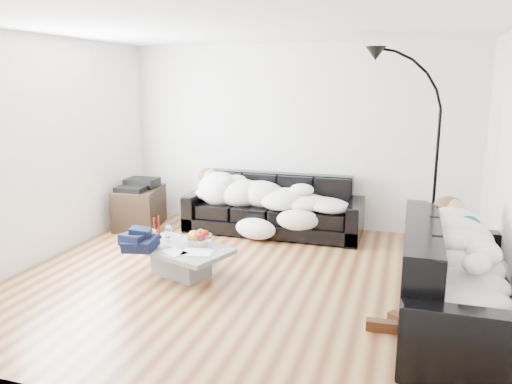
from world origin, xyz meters
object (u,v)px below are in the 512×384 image
(coffee_table, at_px, (181,261))
(fruit_bowl, at_px, (200,237))
(wine_glass_a, at_px, (169,233))
(floor_lamp, at_px, (436,169))
(shoes, at_px, (392,323))
(sofa_back, at_px, (273,205))
(sleeper_right, at_px, (461,253))
(av_cabinet, at_px, (140,207))
(wine_glass_b, at_px, (153,236))
(candle_left, at_px, (155,228))
(candle_right, at_px, (159,227))
(stereo, at_px, (138,184))
(wine_glass_c, at_px, (168,240))
(sofa_right, at_px, (459,276))
(sleeper_back, at_px, (272,190))

(coffee_table, xyz_separation_m, fruit_bowl, (0.17, 0.13, 0.25))
(coffee_table, distance_m, wine_glass_a, 0.35)
(wine_glass_a, xyz_separation_m, floor_lamp, (2.82, 1.21, 0.67))
(fruit_bowl, relative_size, shoes, 0.63)
(sofa_back, bearing_deg, fruit_bowl, -102.77)
(coffee_table, height_order, floor_lamp, floor_lamp)
(sleeper_right, xyz_separation_m, av_cabinet, (-4.17, 1.85, -0.37))
(wine_glass_b, distance_m, candle_left, 0.21)
(wine_glass_a, relative_size, candle_right, 0.73)
(stereo, bearing_deg, av_cabinet, 0.00)
(sofa_back, relative_size, coffee_table, 2.23)
(wine_glass_b, xyz_separation_m, stereo, (-1.07, 1.53, 0.22))
(sleeper_right, bearing_deg, wine_glass_c, 84.63)
(shoes, bearing_deg, candle_right, 172.13)
(wine_glass_c, xyz_separation_m, stereo, (-1.27, 1.57, 0.23))
(sleeper_right, bearing_deg, av_cabinet, 66.13)
(coffee_table, distance_m, candle_right, 0.51)
(candle_right, distance_m, shoes, 2.77)
(sofa_right, bearing_deg, shoes, 116.01)
(sofa_right, xyz_separation_m, wine_glass_c, (-2.91, 0.27, -0.04))
(wine_glass_a, distance_m, candle_left, 0.21)
(fruit_bowl, relative_size, stereo, 0.63)
(wine_glass_a, bearing_deg, sleeper_right, -8.63)
(sleeper_back, bearing_deg, stereo, -173.30)
(sleeper_right, height_order, av_cabinet, sleeper_right)
(coffee_table, bearing_deg, wine_glass_a, 147.20)
(sleeper_back, xyz_separation_m, candle_left, (-0.95, -1.57, -0.19))
(wine_glass_b, distance_m, wine_glass_c, 0.21)
(wine_glass_b, height_order, candle_left, candle_left)
(shoes, bearing_deg, av_cabinet, 158.92)
(coffee_table, distance_m, candle_left, 0.53)
(sleeper_right, relative_size, candle_right, 7.12)
(wine_glass_b, bearing_deg, av_cabinet, 124.92)
(floor_lamp, bearing_deg, wine_glass_c, -165.89)
(shoes, bearing_deg, floor_lamp, 88.47)
(sofa_right, relative_size, sleeper_back, 1.06)
(wine_glass_a, bearing_deg, sleeper_back, 65.11)
(sleeper_back, height_order, wine_glass_c, sleeper_back)
(wine_glass_c, distance_m, stereo, 2.04)
(wine_glass_c, bearing_deg, sleeper_right, -5.37)
(sofa_right, relative_size, coffee_table, 1.99)
(coffee_table, xyz_separation_m, candle_right, (-0.36, 0.21, 0.29))
(sofa_back, height_order, candle_left, sofa_back)
(candle_left, bearing_deg, shoes, -15.87)
(coffee_table, relative_size, fruit_bowl, 3.92)
(sleeper_right, relative_size, av_cabinet, 2.27)
(candle_right, relative_size, floor_lamp, 0.12)
(av_cabinet, relative_size, floor_lamp, 0.38)
(wine_glass_a, distance_m, stereo, 1.84)
(fruit_bowl, distance_m, av_cabinet, 2.09)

